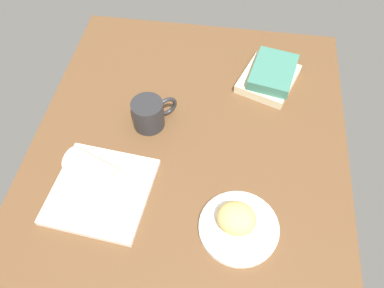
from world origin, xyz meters
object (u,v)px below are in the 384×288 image
(scone_pastry, at_px, (237,218))
(sauce_cup, at_px, (107,205))
(breakfast_wrap, at_px, (92,169))
(round_plate, at_px, (239,228))
(coffee_mug, at_px, (149,113))
(book_stack, at_px, (271,76))
(square_plate, at_px, (101,191))

(scone_pastry, distance_m, sauce_cup, 0.32)
(scone_pastry, xyz_separation_m, breakfast_wrap, (-0.08, -0.38, 0.01))
(round_plate, xyz_separation_m, coffee_mug, (-0.30, -0.28, 0.04))
(book_stack, bearing_deg, scone_pastry, -7.84)
(square_plate, relative_size, book_stack, 1.09)
(round_plate, relative_size, book_stack, 0.86)
(scone_pastry, height_order, book_stack, scone_pastry)
(breakfast_wrap, height_order, coffee_mug, coffee_mug)
(book_stack, bearing_deg, square_plate, -42.16)
(round_plate, distance_m, square_plate, 0.37)
(square_plate, xyz_separation_m, coffee_mug, (-0.25, 0.08, 0.04))
(sauce_cup, distance_m, coffee_mug, 0.30)
(coffee_mug, bearing_deg, breakfast_wrap, -26.59)
(book_stack, bearing_deg, sauce_cup, -37.32)
(sauce_cup, bearing_deg, coffee_mug, 170.83)
(breakfast_wrap, distance_m, coffee_mug, 0.24)
(sauce_cup, relative_size, book_stack, 0.25)
(round_plate, bearing_deg, scone_pastry, -122.28)
(round_plate, distance_m, coffee_mug, 0.41)
(coffee_mug, bearing_deg, square_plate, -17.84)
(book_stack, bearing_deg, round_plate, -6.74)
(breakfast_wrap, bearing_deg, book_stack, -24.54)
(scone_pastry, relative_size, coffee_mug, 0.78)
(scone_pastry, distance_m, breakfast_wrap, 0.39)
(round_plate, height_order, scone_pastry, scone_pastry)
(sauce_cup, height_order, breakfast_wrap, breakfast_wrap)
(sauce_cup, xyz_separation_m, book_stack, (-0.52, 0.39, 0.00))
(book_stack, bearing_deg, breakfast_wrap, -46.18)
(book_stack, distance_m, coffee_mug, 0.41)
(breakfast_wrap, bearing_deg, scone_pastry, -80.54)
(scone_pastry, relative_size, breakfast_wrap, 0.68)
(sauce_cup, bearing_deg, square_plate, -144.90)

